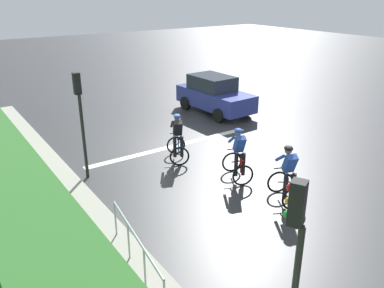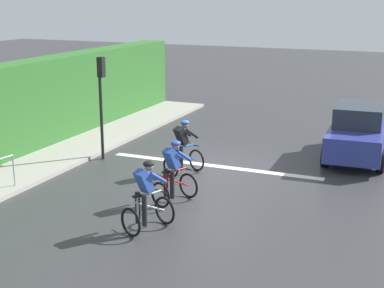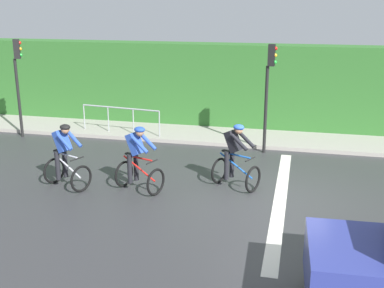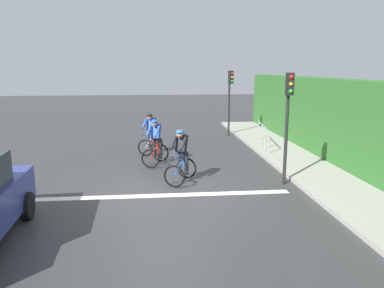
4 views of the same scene
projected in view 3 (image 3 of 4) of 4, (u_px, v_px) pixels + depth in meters
ground_plane at (274, 199)px, 11.54m from camera, size 80.00×80.00×0.00m
sidewalk_kerb at (227, 134)px, 16.94m from camera, size 2.80×22.24×0.12m
stone_wall_low at (231, 122)px, 17.72m from camera, size 0.44×22.24×0.51m
hedge_wall at (233, 86)px, 17.64m from camera, size 1.10×22.24×3.08m
road_marking_stop_line at (280, 199)px, 11.50m from camera, size 7.00×0.30×0.01m
cyclist_lead at (65, 157)px, 12.04m from camera, size 1.04×1.26×1.66m
cyclist_second at (138, 160)px, 11.81m from camera, size 1.02×1.25×1.66m
cyclist_mid at (235, 157)px, 12.02m from camera, size 1.08×1.27×1.66m
traffic_light_near_crossing at (269, 82)px, 14.39m from camera, size 0.21×0.31×3.34m
traffic_light_far_junction at (18, 73)px, 16.18m from camera, size 0.27×0.29×3.34m
pedestrian_railing_kerbside at (120, 114)px, 16.68m from camera, size 0.44×2.98×1.03m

